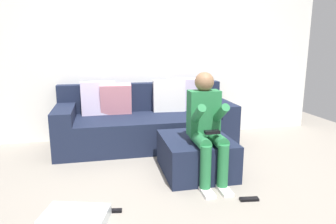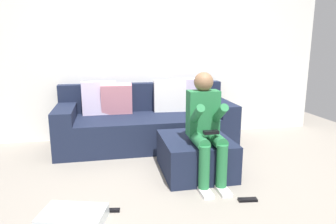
% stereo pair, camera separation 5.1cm
% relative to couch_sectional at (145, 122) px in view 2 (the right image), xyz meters
% --- Properties ---
extents(ground_plane, '(6.27, 6.27, 0.00)m').
position_rel_couch_sectional_xyz_m(ground_plane, '(0.26, -1.55, -0.31)').
color(ground_plane, gray).
extents(wall_back, '(4.83, 0.10, 2.48)m').
position_rel_couch_sectional_xyz_m(wall_back, '(0.26, 0.44, 0.93)').
color(wall_back, silver).
rests_on(wall_back, ground_plane).
extents(couch_sectional, '(2.28, 0.90, 0.86)m').
position_rel_couch_sectional_xyz_m(couch_sectional, '(0.00, 0.00, 0.00)').
color(couch_sectional, '#192138').
rests_on(couch_sectional, ground_plane).
extents(ottoman, '(0.70, 0.79, 0.38)m').
position_rel_couch_sectional_xyz_m(ottoman, '(0.39, -1.05, -0.12)').
color(ottoman, '#192138').
rests_on(ottoman, ground_plane).
extents(person_seated, '(0.31, 0.60, 1.07)m').
position_rel_couch_sectional_xyz_m(person_seated, '(0.43, -1.25, 0.27)').
color(person_seated, '#26723F').
rests_on(person_seated, ground_plane).
extents(storage_bin, '(0.54, 0.43, 0.09)m').
position_rel_couch_sectional_xyz_m(storage_bin, '(-0.79, -1.79, -0.26)').
color(storage_bin, silver).
rests_on(storage_bin, ground_plane).
extents(remote_near_ottoman, '(0.17, 0.08, 0.02)m').
position_rel_couch_sectional_xyz_m(remote_near_ottoman, '(0.67, -1.74, -0.30)').
color(remote_near_ottoman, black).
rests_on(remote_near_ottoman, ground_plane).
extents(remote_by_storage_bin, '(0.17, 0.07, 0.02)m').
position_rel_couch_sectional_xyz_m(remote_by_storage_bin, '(-0.51, -1.68, -0.30)').
color(remote_by_storage_bin, black).
rests_on(remote_by_storage_bin, ground_plane).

